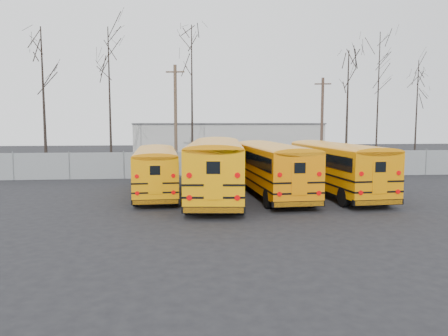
{
  "coord_description": "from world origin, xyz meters",
  "views": [
    {
      "loc": [
        -3.77,
        -21.27,
        4.28
      ],
      "look_at": [
        -1.24,
        3.84,
        1.6
      ],
      "focal_mm": 35.0,
      "sensor_mm": 36.0,
      "label": 1
    }
  ],
  "objects": [
    {
      "name": "fence",
      "position": [
        0.0,
        12.0,
        1.0
      ],
      "size": [
        40.0,
        0.04,
        2.0
      ],
      "primitive_type": "cube",
      "color": "gray",
      "rests_on": "ground"
    },
    {
      "name": "tree_2",
      "position": [
        -2.69,
        17.6,
        6.32
      ],
      "size": [
        0.26,
        0.26,
        12.64
      ],
      "primitive_type": "cone",
      "color": "black",
      "rests_on": "ground"
    },
    {
      "name": "utility_pole_right",
      "position": [
        8.81,
        16.64,
        4.18
      ],
      "size": [
        1.44,
        0.43,
        8.14
      ],
      "rotation": [
        0.0,
        0.0,
        -0.22
      ],
      "color": "#443026",
      "rests_on": "ground"
    },
    {
      "name": "tree_4",
      "position": [
        13.51,
        15.76,
        6.0
      ],
      "size": [
        0.26,
        0.26,
        12.0
      ],
      "primitive_type": "cone",
      "color": "black",
      "rests_on": "ground"
    },
    {
      "name": "tree_1",
      "position": [
        -9.76,
        17.44,
        6.15
      ],
      "size": [
        0.26,
        0.26,
        12.3
      ],
      "primitive_type": "cone",
      "color": "black",
      "rests_on": "ground"
    },
    {
      "name": "ground",
      "position": [
        0.0,
        0.0,
        0.0
      ],
      "size": [
        120.0,
        120.0,
        0.0
      ],
      "primitive_type": "plane",
      "color": "black",
      "rests_on": "ground"
    },
    {
      "name": "bus_b",
      "position": [
        -1.84,
        2.47,
        1.97
      ],
      "size": [
        3.95,
        12.21,
        3.36
      ],
      "rotation": [
        0.0,
        0.0,
        -0.1
      ],
      "color": "black",
      "rests_on": "ground"
    },
    {
      "name": "bus_d",
      "position": [
        5.28,
        3.26,
        1.82
      ],
      "size": [
        3.33,
        11.25,
        3.11
      ],
      "rotation": [
        0.0,
        0.0,
        0.07
      ],
      "color": "black",
      "rests_on": "ground"
    },
    {
      "name": "tree_5",
      "position": [
        17.26,
        16.01,
        4.86
      ],
      "size": [
        0.26,
        0.26,
        9.73
      ],
      "primitive_type": "cone",
      "color": "black",
      "rests_on": "ground"
    },
    {
      "name": "bus_c",
      "position": [
        1.47,
        3.25,
        1.82
      ],
      "size": [
        3.13,
        11.21,
        3.1
      ],
      "rotation": [
        0.0,
        0.0,
        0.05
      ],
      "color": "black",
      "rests_on": "ground"
    },
    {
      "name": "bus_a",
      "position": [
        -5.18,
        4.24,
        1.65
      ],
      "size": [
        2.76,
        10.18,
        2.82
      ],
      "rotation": [
        0.0,
        0.0,
        0.04
      ],
      "color": "black",
      "rests_on": "ground"
    },
    {
      "name": "distant_building",
      "position": [
        2.0,
        32.0,
        2.0
      ],
      "size": [
        22.0,
        8.0,
        4.0
      ],
      "primitive_type": "cube",
      "color": "#ACABA7",
      "rests_on": "ground"
    },
    {
      "name": "tree_0",
      "position": [
        -14.73,
        15.67,
        5.92
      ],
      "size": [
        0.26,
        0.26,
        11.83
      ],
      "primitive_type": "cone",
      "color": "black",
      "rests_on": "ground"
    },
    {
      "name": "utility_pole_left",
      "position": [
        -4.14,
        17.77,
        4.74
      ],
      "size": [
        1.64,
        0.39,
        9.24
      ],
      "rotation": [
        0.0,
        0.0,
        -0.16
      ],
      "color": "#4F3D2D",
      "rests_on": "ground"
    },
    {
      "name": "tree_3",
      "position": [
        10.17,
        14.27,
        5.07
      ],
      "size": [
        0.26,
        0.26,
        10.15
      ],
      "primitive_type": "cone",
      "color": "black",
      "rests_on": "ground"
    }
  ]
}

